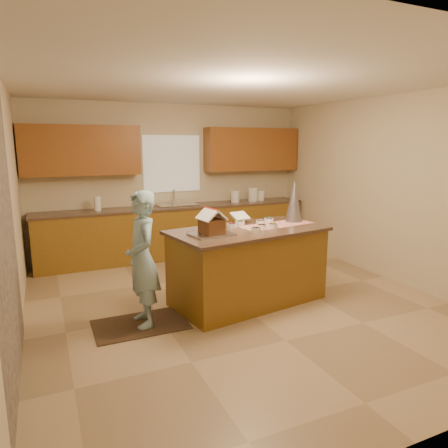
{
  "coord_description": "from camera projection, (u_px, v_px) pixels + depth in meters",
  "views": [
    {
      "loc": [
        -2.18,
        -4.42,
        1.99
      ],
      "look_at": [
        -0.1,
        0.2,
        1.0
      ],
      "focal_mm": 32.61,
      "sensor_mm": 36.0,
      "label": 1
    }
  ],
  "objects": [
    {
      "name": "baking_tray",
      "position": [
        212.0,
        234.0,
        4.73
      ],
      "size": [
        0.53,
        0.42,
        0.03
      ],
      "primitive_type": "cube",
      "rotation": [
        0.0,
        0.0,
        0.16
      ],
      "color": "silver",
      "rests_on": "island_top"
    },
    {
      "name": "canister_a",
      "position": [
        235.0,
        196.0,
        7.67
      ],
      "size": [
        0.16,
        0.16,
        0.22
      ],
      "primitive_type": "cylinder",
      "color": "white",
      "rests_on": "back_counter_top"
    },
    {
      "name": "table_runner",
      "position": [
        277.0,
        225.0,
        5.33
      ],
      "size": [
        1.08,
        0.53,
        0.01
      ],
      "primitive_type": "cube",
      "rotation": [
        0.0,
        0.0,
        0.16
      ],
      "color": "#BC0D0E",
      "rests_on": "island_top"
    },
    {
      "name": "cookbook",
      "position": [
        240.0,
        216.0,
        5.47
      ],
      "size": [
        0.25,
        0.21,
        0.1
      ],
      "primitive_type": "cube",
      "rotation": [
        -1.13,
        0.0,
        0.16
      ],
      "color": "white",
      "rests_on": "island_top"
    },
    {
      "name": "faucet",
      "position": [
        174.0,
        197.0,
        7.37
      ],
      "size": [
        0.03,
        0.03,
        0.28
      ],
      "primitive_type": "cylinder",
      "color": "silver",
      "rests_on": "back_counter_top"
    },
    {
      "name": "boy",
      "position": [
        142.0,
        259.0,
        4.44
      ],
      "size": [
        0.37,
        0.55,
        1.5
      ],
      "primitive_type": "imported",
      "rotation": [
        0.0,
        0.0,
        -1.56
      ],
      "color": "#90BBCD",
      "rests_on": "rug"
    },
    {
      "name": "island_base",
      "position": [
        248.0,
        267.0,
        5.18
      ],
      "size": [
        1.99,
        1.22,
        0.91
      ],
      "primitive_type": "cube",
      "rotation": [
        0.0,
        0.0,
        0.16
      ],
      "color": "brown",
      "rests_on": "floor"
    },
    {
      "name": "wall_left",
      "position": [
        8.0,
        212.0,
        3.95
      ],
      "size": [
        5.5,
        5.5,
        0.0
      ],
      "primitive_type": "plane",
      "color": "beige",
      "rests_on": "floor"
    },
    {
      "name": "upper_cabinet_left",
      "position": [
        81.0,
        150.0,
        6.53
      ],
      "size": [
        1.85,
        0.35,
        0.8
      ],
      "primitive_type": "cube",
      "color": "brown",
      "rests_on": "wall_back"
    },
    {
      "name": "ceiling",
      "position": [
        239.0,
        82.0,
        4.7
      ],
      "size": [
        5.5,
        5.5,
        0.0
      ],
      "primitive_type": "plane",
      "color": "silver",
      "rests_on": "floor"
    },
    {
      "name": "candy_bowls",
      "position": [
        251.0,
        225.0,
        5.21
      ],
      "size": [
        0.87,
        0.61,
        0.06
      ],
      "color": "gold",
      "rests_on": "island_top"
    },
    {
      "name": "gingerbread_house",
      "position": [
        212.0,
        224.0,
        4.71
      ],
      "size": [
        0.33,
        0.33,
        0.29
      ],
      "color": "brown",
      "rests_on": "baking_tray"
    },
    {
      "name": "sink",
      "position": [
        177.0,
        207.0,
        7.24
      ],
      "size": [
        0.7,
        0.45,
        0.12
      ],
      "primitive_type": "cube",
      "color": "silver",
      "rests_on": "back_counter_top"
    },
    {
      "name": "wall_back",
      "position": [
        172.0,
        180.0,
        7.42
      ],
      "size": [
        5.5,
        5.5,
        0.0
      ],
      "primitive_type": "plane",
      "color": "beige",
      "rests_on": "floor"
    },
    {
      "name": "island_top",
      "position": [
        248.0,
        231.0,
        5.09
      ],
      "size": [
        2.09,
        1.32,
        0.04
      ],
      "primitive_type": "cube",
      "rotation": [
        0.0,
        0.0,
        0.16
      ],
      "color": "brown",
      "rests_on": "island_base"
    },
    {
      "name": "canister_c",
      "position": [
        261.0,
        195.0,
        7.9
      ],
      "size": [
        0.14,
        0.14,
        0.2
      ],
      "primitive_type": "cylinder",
      "color": "white",
      "rests_on": "back_counter_top"
    },
    {
      "name": "tinsel_tree",
      "position": [
        294.0,
        201.0,
        5.51
      ],
      "size": [
        0.26,
        0.26,
        0.57
      ],
      "primitive_type": "cone",
      "rotation": [
        0.0,
        0.0,
        0.16
      ],
      "color": "#ACAAB6",
      "rests_on": "island_top"
    },
    {
      "name": "upper_cabinet_right",
      "position": [
        252.0,
        149.0,
        7.78
      ],
      "size": [
        1.85,
        0.35,
        0.8
      ],
      "primitive_type": "cube",
      "color": "brown",
      "rests_on": "wall_back"
    },
    {
      "name": "wall_front",
      "position": [
        436.0,
        251.0,
        2.5
      ],
      "size": [
        5.5,
        5.5,
        0.0
      ],
      "primitive_type": "plane",
      "color": "beige",
      "rests_on": "floor"
    },
    {
      "name": "rug",
      "position": [
        140.0,
        324.0,
        4.57
      ],
      "size": [
        1.02,
        0.66,
        0.01
      ],
      "primitive_type": "cube",
      "color": "black",
      "rests_on": "floor"
    },
    {
      "name": "stone_accent",
      "position": [
        5.0,
        239.0,
        3.26
      ],
      "size": [
        0.0,
        2.5,
        2.5
      ],
      "primitive_type": "plane",
      "rotation": [
        1.57,
        0.0,
        1.57
      ],
      "color": "gray",
      "rests_on": "wall_left"
    },
    {
      "name": "back_counter_base",
      "position": [
        178.0,
        232.0,
        7.33
      ],
      "size": [
        4.8,
        0.6,
        0.88
      ],
      "primitive_type": "cube",
      "color": "brown",
      "rests_on": "floor"
    },
    {
      "name": "wall_right",
      "position": [
        391.0,
        189.0,
        5.97
      ],
      "size": [
        5.5,
        5.5,
        0.0
      ],
      "primitive_type": "plane",
      "color": "beige",
      "rests_on": "floor"
    },
    {
      "name": "canister_b",
      "position": [
        253.0,
        194.0,
        7.82
      ],
      "size": [
        0.18,
        0.18,
        0.26
      ],
      "primitive_type": "cylinder",
      "color": "white",
      "rests_on": "back_counter_top"
    },
    {
      "name": "paper_towel",
      "position": [
        97.0,
        204.0,
        6.66
      ],
      "size": [
        0.11,
        0.11,
        0.24
      ],
      "primitive_type": "cylinder",
      "color": "white",
      "rests_on": "back_counter_top"
    },
    {
      "name": "back_counter_top",
      "position": [
        177.0,
        207.0,
        7.24
      ],
      "size": [
        4.85,
        0.63,
        0.04
      ],
      "primitive_type": "cube",
      "color": "brown",
      "rests_on": "back_counter_base"
    },
    {
      "name": "floor",
      "position": [
        237.0,
        302.0,
        5.22
      ],
      "size": [
        5.5,
        5.5,
        0.0
      ],
      "primitive_type": "plane",
      "color": "tan",
      "rests_on": "ground"
    },
    {
      "name": "window_curtain",
      "position": [
        172.0,
        164.0,
        7.33
      ],
      "size": [
        1.05,
        0.03,
        1.0
      ],
      "primitive_type": "cube",
      "color": "white",
      "rests_on": "wall_back"
    }
  ]
}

